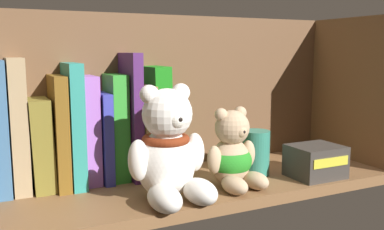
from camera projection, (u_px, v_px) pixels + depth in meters
The scene contains 17 objects.
shelf_board at pixel (196, 187), 77.76cm from camera, with size 74.40×24.01×2.00cm, color brown.
shelf_back_panel at pixel (169, 97), 86.69cm from camera, with size 76.80×1.20×32.68cm, color brown.
shelf_side_panel_right at pixel (354, 94), 91.90cm from camera, with size 1.60×26.41×32.68cm, color brown.
book_2 at pixel (18, 125), 71.46cm from camera, with size 2.69×10.07×22.53cm, color #9B825C.
book_3 at pixel (40, 143), 73.41cm from camera, with size 3.45×10.98×15.69cm, color brown.
book_4 at pixel (58, 131), 74.44cm from camera, with size 2.16×12.98×19.54cm, color brown.
book_5 at pixel (72, 124), 75.38cm from camera, with size 2.36×12.94×21.59cm, color teal.
book_6 at pixel (88, 129), 76.75cm from camera, with size 2.66×9.69×19.29cm, color #9B5BB9.
book_7 at pixel (102, 136), 78.04cm from camera, with size 1.74×11.17×16.24cm, color #3337A3.
book_8 at pixel (115, 126), 78.91cm from camera, with size 2.87×9.53×19.44cm, color green.
book_9 at pixel (128, 115), 79.75cm from camera, with size 1.84×12.76×23.29cm, color #471F5A.
book_10 at pixel (140, 130), 81.19cm from camera, with size 2.27×13.21×17.38cm, color olive.
book_11 at pixel (155, 120), 82.25cm from camera, with size 3.26×10.72×20.75cm, color #157414.
teddy_bear_larger at pixel (169, 151), 67.20cm from camera, with size 13.60×13.92×18.50cm.
teddy_bear_smaller at pixel (232, 156), 74.13cm from camera, with size 10.36×11.00×14.00cm.
pillar_candle at pixel (256, 153), 81.50cm from camera, with size 5.30×5.30×8.58cm, color #2D7A66.
small_product_box at pixel (315, 161), 80.16cm from camera, with size 9.47×8.08×6.02cm.
Camera 1 is at (-33.46, -67.06, 25.59)cm, focal length 39.79 mm.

